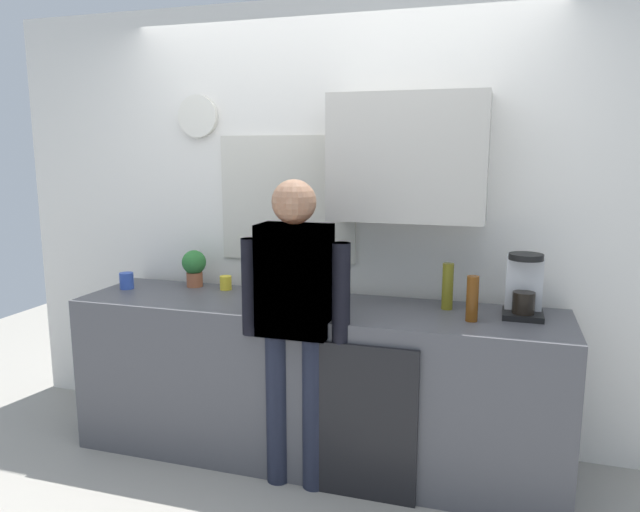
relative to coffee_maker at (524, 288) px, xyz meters
The scene contains 14 objects.
ground_plane 1.57m from the coffee_maker, 159.60° to the right, with size 8.00×8.00×0.00m, color #9E998E.
kitchen_counter 1.25m from the coffee_maker, behind, with size 2.71×0.64×0.90m, color #4C4C51.
dishwasher_panel 1.07m from the coffee_maker, 149.32° to the right, with size 0.56×0.02×0.81m, color black.
back_wall_assembly 1.12m from the coffee_maker, 164.31° to the left, with size 4.31×0.42×2.60m.
coffee_maker is the anchor object (origin of this frame).
bottle_amber_beer 0.30m from the coffee_maker, 145.40° to the right, with size 0.06×0.06×0.23m, color brown.
bottle_olive_oil 0.39m from the coffee_maker, behind, with size 0.06×0.06×0.25m, color olive.
bottle_green_wine 1.00m from the coffee_maker, behind, with size 0.07×0.07×0.30m, color #195923.
cup_yellow_cup 1.73m from the coffee_maker, behind, with size 0.07×0.07×0.09m, color yellow.
cup_blue_mug 2.32m from the coffee_maker, behind, with size 0.08×0.08×0.10m, color #3351B2.
mixing_bowl 1.42m from the coffee_maker, behind, with size 0.22×0.22×0.08m, color white.
potted_plant 1.95m from the coffee_maker, behind, with size 0.15×0.15×0.23m.
person_at_sink 1.17m from the coffee_maker, 159.60° to the right, with size 0.57×0.22×1.60m.
person_guest 1.17m from the coffee_maker, 159.60° to the right, with size 0.57×0.22×1.60m.
Camera 1 is at (0.96, -2.69, 1.73)m, focal length 33.04 mm.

